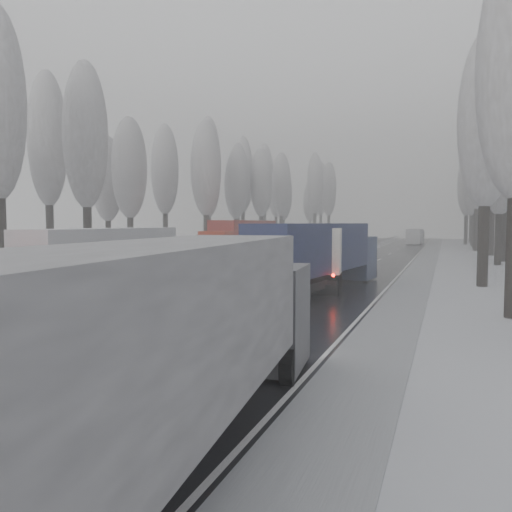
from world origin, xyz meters
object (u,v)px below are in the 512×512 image
Objects in this scene: truck_cream_box at (329,250)px; truck_red_white at (95,258)px; truck_blue_box at (321,252)px; box_truck_distant at (415,236)px; truck_grey_tarp at (154,350)px; truck_red_red at (242,238)px.

truck_red_white is at bearing -135.87° from truck_cream_box.
truck_blue_box is 1.96× the size of box_truck_distant.
truck_blue_box is at bearing 31.57° from truck_red_white.
truck_red_white is (-12.13, -77.74, 0.70)m from box_truck_distant.
truck_grey_tarp is 1.83× the size of box_truck_distant.
box_truck_distant is at bearing 80.55° from truck_cream_box.
truck_red_red is at bearing 104.81° from truck_grey_tarp.
truck_red_red is (-2.73, 27.20, 0.32)m from truck_red_white.
truck_blue_box reaches higher than truck_red_white.
box_truck_distant is 78.68m from truck_red_white.
truck_red_white is (-10.67, -7.45, -0.16)m from truck_blue_box.
truck_blue_box reaches higher than truck_grey_tarp.
truck_red_red is at bearing 131.72° from truck_blue_box.
truck_blue_box reaches higher than truck_cream_box.
truck_blue_box is 23.87m from truck_red_red.
truck_cream_box reaches higher than truck_red_white.
truck_cream_box is at bearing 104.91° from truck_blue_box.
truck_red_red is (-13.40, 19.75, 0.17)m from truck_blue_box.
truck_red_red is (-16.32, 42.75, 0.32)m from truck_grey_tarp.
truck_grey_tarp is 93.30m from box_truck_distant.
truck_cream_box is at bearing -51.11° from truck_red_red.
box_truck_distant is (1.46, 70.29, -0.86)m from truck_blue_box.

